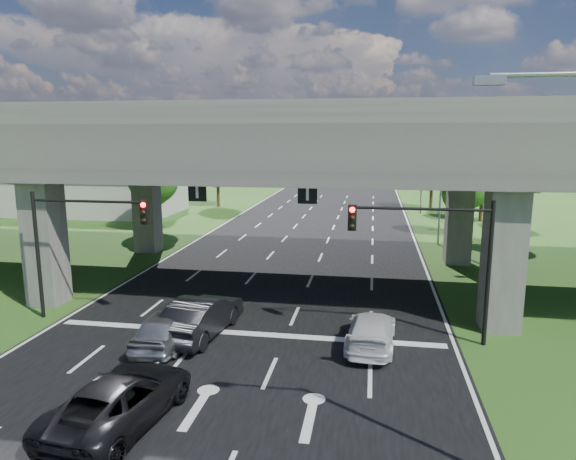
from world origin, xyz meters
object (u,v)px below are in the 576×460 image
(car_silver, at_px, (167,328))
(car_dark, at_px, (201,316))
(car_trailing, at_px, (120,400))
(streetlight_far, at_px, (436,170))
(car_white, at_px, (371,331))
(streetlight_beyond, at_px, (419,160))
(signal_left, at_px, (78,232))
(signal_right, at_px, (435,244))

(car_silver, bearing_deg, car_dark, -129.81)
(car_silver, xyz_separation_m, car_trailing, (0.90, -5.69, 0.00))
(streetlight_far, xyz_separation_m, car_white, (-4.70, -21.00, -5.15))
(car_trailing, bearing_deg, car_silver, -73.44)
(car_trailing, bearing_deg, car_dark, -83.44)
(car_white, bearing_deg, streetlight_far, -99.10)
(streetlight_beyond, relative_size, car_trailing, 1.83)
(car_dark, distance_m, car_white, 7.20)
(streetlight_far, bearing_deg, streetlight_beyond, 90.00)
(car_silver, bearing_deg, streetlight_beyond, -109.47)
(signal_left, bearing_deg, car_dark, -8.89)
(streetlight_far, bearing_deg, car_trailing, -113.28)
(signal_right, xyz_separation_m, car_dark, (-9.62, -0.94, -3.29))
(streetlight_beyond, bearing_deg, signal_right, -93.61)
(car_dark, bearing_deg, signal_right, -167.11)
(car_dark, bearing_deg, signal_left, -1.60)
(streetlight_far, bearing_deg, signal_right, -96.47)
(signal_left, xyz_separation_m, car_dark, (6.02, -0.94, -3.29))
(car_dark, bearing_deg, streetlight_beyond, -100.53)
(car_silver, height_order, car_white, car_silver)
(streetlight_beyond, bearing_deg, car_silver, -108.66)
(car_silver, xyz_separation_m, car_dark, (1.03, 1.27, 0.11))
(signal_right, relative_size, car_silver, 1.36)
(streetlight_far, xyz_separation_m, car_dark, (-11.90, -21.00, -4.95))
(car_silver, height_order, car_dark, car_dark)
(signal_right, bearing_deg, car_trailing, -140.99)
(streetlight_beyond, xyz_separation_m, car_white, (-4.70, -37.00, -5.15))
(signal_left, relative_size, streetlight_far, 0.60)
(car_trailing, bearing_deg, signal_right, -133.36)
(car_silver, distance_m, car_trailing, 5.76)
(streetlight_beyond, bearing_deg, car_trailing, -105.30)
(signal_right, distance_m, car_silver, 11.40)
(car_dark, bearing_deg, car_silver, 58.30)
(signal_left, xyz_separation_m, streetlight_beyond, (17.92, 36.06, 1.66))
(streetlight_far, bearing_deg, car_dark, -119.53)
(signal_right, xyz_separation_m, streetlight_beyond, (2.27, 36.06, 1.66))
(streetlight_beyond, xyz_separation_m, car_trailing, (-12.03, -43.96, -5.06))
(streetlight_far, distance_m, streetlight_beyond, 16.00)
(signal_left, relative_size, car_silver, 1.36)
(car_silver, relative_size, car_dark, 0.85)
(signal_right, bearing_deg, streetlight_far, 83.53)
(signal_left, bearing_deg, car_white, -4.08)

